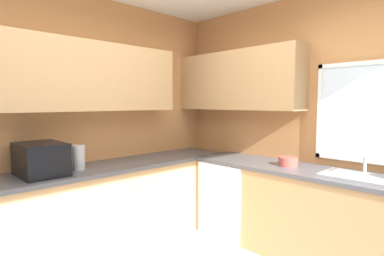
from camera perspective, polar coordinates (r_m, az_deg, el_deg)
name	(u,v)px	position (r m, az deg, el deg)	size (l,w,h in m)	color
room_shell	(179,67)	(2.94, -2.47, 11.21)	(3.69, 3.70, 2.74)	#C6844C
counter_run_left	(93,210)	(3.38, -17.77, -14.31)	(0.65, 3.31, 0.89)	tan
counter_run_back	(321,217)	(3.30, 22.81, -14.94)	(2.78, 0.65, 0.89)	tan
dishwasher	(234,197)	(3.78, 7.81, -12.47)	(0.60, 0.60, 0.84)	white
microwave	(41,159)	(3.07, -26.16, -5.19)	(0.48, 0.36, 0.29)	black
kettle	(79,158)	(3.17, -20.21, -5.16)	(0.11, 0.11, 0.24)	#B7B7BC
sink_assembly	(359,176)	(3.09, 28.44, -7.75)	(0.58, 0.40, 0.19)	#9EA0A5
bowl	(288,161)	(3.33, 17.35, -5.93)	(0.19, 0.19, 0.09)	#B74C42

